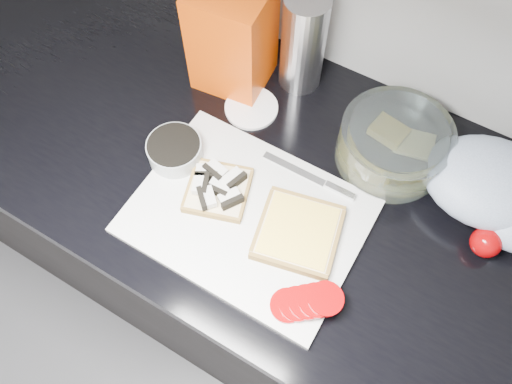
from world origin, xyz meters
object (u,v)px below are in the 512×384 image
(cutting_board, at_px, (247,216))
(steel_canister, at_px, (303,43))
(bread_bag, at_px, (233,37))
(glass_bowl, at_px, (393,144))

(cutting_board, height_order, steel_canister, steel_canister)
(cutting_board, relative_size, bread_bag, 1.82)
(cutting_board, distance_m, bread_bag, 0.35)
(glass_bowl, height_order, steel_canister, steel_canister)
(glass_bowl, bearing_deg, cutting_board, -123.69)
(cutting_board, relative_size, glass_bowl, 1.95)
(cutting_board, xyz_separation_m, bread_bag, (-0.19, 0.27, 0.10))
(cutting_board, height_order, glass_bowl, glass_bowl)
(bread_bag, relative_size, steel_canister, 1.07)
(cutting_board, distance_m, glass_bowl, 0.30)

